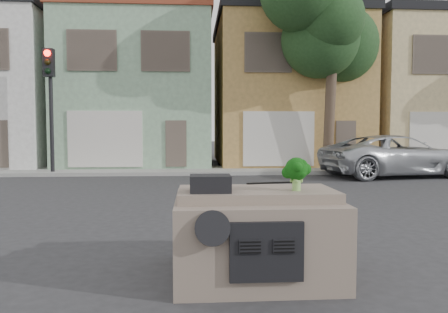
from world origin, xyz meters
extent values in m
plane|color=#303033|center=(0.00, 0.00, 0.00)|extent=(120.00, 120.00, 0.00)
cube|color=gray|center=(0.00, 10.50, 0.07)|extent=(40.00, 3.00, 0.15)
cube|color=#87AC8A|center=(-3.50, 14.50, 3.77)|extent=(7.20, 8.20, 7.55)
cube|color=#B18849|center=(4.00, 14.50, 3.77)|extent=(7.20, 8.20, 7.55)
cube|color=#D1B881|center=(11.50, 14.50, 3.77)|extent=(7.20, 8.20, 7.55)
imported|color=silver|center=(7.22, 8.20, 0.00)|extent=(6.27, 3.64, 1.64)
cube|color=black|center=(-6.50, 9.50, 2.55)|extent=(0.40, 0.40, 5.10)
cube|color=#20401D|center=(5.00, 9.80, 4.25)|extent=(4.40, 4.00, 8.50)
cube|color=#7B6A5D|center=(0.00, -3.00, 0.56)|extent=(2.00, 1.80, 1.12)
cube|color=black|center=(-0.58, -3.35, 1.22)|extent=(0.48, 0.38, 0.20)
cube|color=black|center=(0.28, -2.62, 1.13)|extent=(0.69, 0.15, 0.02)
cube|color=#0B3B0A|center=(0.46, -3.31, 1.33)|extent=(0.48, 0.48, 0.41)
camera|label=1|loc=(-0.77, -8.47, 1.86)|focal=35.00mm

